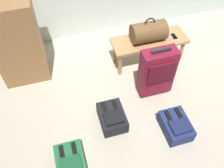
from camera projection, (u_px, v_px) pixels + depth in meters
name	position (u px, v px, depth m)	size (l,w,h in m)	color
ground_plane	(157.00, 102.00, 3.01)	(6.60, 6.60, 0.00)	#B2A893
bench	(149.00, 43.00, 3.22)	(1.00, 0.36, 0.39)	#A87A4C
duffel_bag_brown	(149.00, 32.00, 3.07)	(0.44, 0.26, 0.34)	brown
cell_phone	(174.00, 36.00, 3.21)	(0.07, 0.14, 0.01)	silver
suitcase_upright_burgundy	(157.00, 72.00, 2.84)	(0.40, 0.20, 0.72)	maroon
backpack_green	(71.00, 163.00, 2.43)	(0.28, 0.38, 0.21)	#1E6038
backpack_navy	(176.00, 126.00, 2.70)	(0.28, 0.38, 0.21)	navy
backpack_dark	(112.00, 117.00, 2.77)	(0.28, 0.38, 0.21)	black
side_cabinet	(17.00, 42.00, 2.91)	(0.56, 0.44, 1.10)	olive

